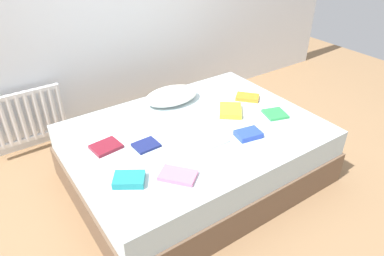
# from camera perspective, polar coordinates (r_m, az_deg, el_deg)

# --- Properties ---
(ground_plane) EXTENTS (8.00, 8.00, 0.00)m
(ground_plane) POSITION_cam_1_polar(r_m,az_deg,el_deg) (3.16, 0.52, -7.79)
(ground_plane) COLOR #93704C
(bed) EXTENTS (2.00, 1.50, 0.50)m
(bed) POSITION_cam_1_polar(r_m,az_deg,el_deg) (3.01, 0.54, -4.18)
(bed) COLOR brown
(bed) RESTS_ON ground
(radiator) EXTENTS (0.69, 0.04, 0.50)m
(radiator) POSITION_cam_1_polar(r_m,az_deg,el_deg) (3.60, -25.18, 1.61)
(radiator) COLOR white
(radiator) RESTS_ON ground
(pillow) EXTENTS (0.51, 0.33, 0.12)m
(pillow) POSITION_cam_1_polar(r_m,az_deg,el_deg) (3.25, -3.30, 5.22)
(pillow) COLOR white
(pillow) RESTS_ON bed
(textbook_white) EXTENTS (0.19, 0.15, 0.02)m
(textbook_white) POSITION_cam_1_polar(r_m,az_deg,el_deg) (2.70, 3.61, -2.05)
(textbook_white) COLOR white
(textbook_white) RESTS_ON bed
(textbook_green) EXTENTS (0.22, 0.23, 0.02)m
(textbook_green) POSITION_cam_1_polar(r_m,az_deg,el_deg) (3.13, 13.23, 2.22)
(textbook_green) COLOR green
(textbook_green) RESTS_ON bed
(textbook_orange) EXTENTS (0.24, 0.25, 0.03)m
(textbook_orange) POSITION_cam_1_polar(r_m,az_deg,el_deg) (3.35, 8.91, 4.91)
(textbook_orange) COLOR orange
(textbook_orange) RESTS_ON bed
(textbook_blue) EXTENTS (0.22, 0.17, 0.04)m
(textbook_blue) POSITION_cam_1_polar(r_m,az_deg,el_deg) (2.79, 9.06, -0.98)
(textbook_blue) COLOR #2847B7
(textbook_blue) RESTS_ON bed
(textbook_pink) EXTENTS (0.27, 0.28, 0.03)m
(textbook_pink) POSITION_cam_1_polar(r_m,az_deg,el_deg) (2.37, -2.28, -7.62)
(textbook_pink) COLOR pink
(textbook_pink) RESTS_ON bed
(textbook_yellow) EXTENTS (0.30, 0.30, 0.04)m
(textbook_yellow) POSITION_cam_1_polar(r_m,az_deg,el_deg) (3.10, 6.20, 2.82)
(textbook_yellow) COLOR yellow
(textbook_yellow) RESTS_ON bed
(textbook_navy) EXTENTS (0.19, 0.16, 0.02)m
(textbook_navy) POSITION_cam_1_polar(r_m,az_deg,el_deg) (2.68, -7.40, -2.75)
(textbook_navy) COLOR navy
(textbook_navy) RESTS_ON bed
(textbook_maroon) EXTENTS (0.22, 0.19, 0.03)m
(textbook_maroon) POSITION_cam_1_polar(r_m,az_deg,el_deg) (2.71, -13.67, -2.94)
(textbook_maroon) COLOR maroon
(textbook_maroon) RESTS_ON bed
(textbook_teal) EXTENTS (0.25, 0.23, 0.05)m
(textbook_teal) POSITION_cam_1_polar(r_m,az_deg,el_deg) (2.36, -10.08, -8.17)
(textbook_teal) COLOR teal
(textbook_teal) RESTS_ON bed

